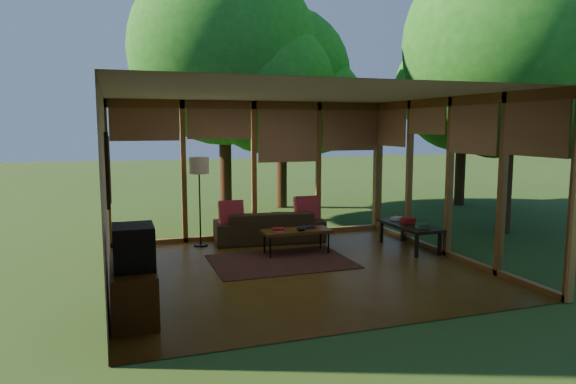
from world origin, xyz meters
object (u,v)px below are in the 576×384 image
object	(u,v)px
sofa	(269,226)
media_cabinet	(134,294)
side_console	(409,226)
floor_lamp	(199,171)
coffee_table	(296,232)
television	(134,247)

from	to	relation	value
sofa	media_cabinet	world-z (taller)	sofa
side_console	floor_lamp	bearing A→B (deg)	157.90
coffee_table	floor_lamp	bearing A→B (deg)	142.67
sofa	side_console	world-z (taller)	sofa
sofa	television	world-z (taller)	television
media_cabinet	floor_lamp	world-z (taller)	floor_lamp
sofa	coffee_table	xyz separation A→B (m)	(0.18, -1.06, 0.09)
television	sofa	bearing A→B (deg)	51.97
sofa	media_cabinet	distance (m)	4.24
television	side_console	distance (m)	5.25
floor_lamp	coffee_table	xyz separation A→B (m)	(1.49, -1.13, -1.01)
television	side_console	world-z (taller)	television
media_cabinet	television	bearing A→B (deg)	0.00
television	side_console	xyz separation A→B (m)	(4.85, 1.97, -0.44)
sofa	coffee_table	distance (m)	1.07
television	floor_lamp	bearing A→B (deg)	69.15
sofa	television	distance (m)	4.27
floor_lamp	side_console	size ratio (longest dim) A/B	1.18
sofa	floor_lamp	distance (m)	1.71
television	side_console	size ratio (longest dim) A/B	0.39
television	media_cabinet	bearing A→B (deg)	180.00
sofa	television	size ratio (longest dim) A/B	3.78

